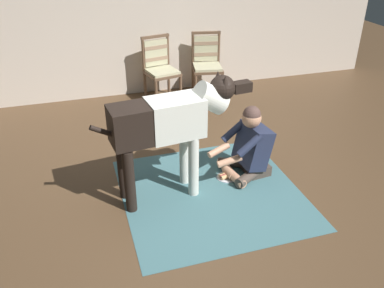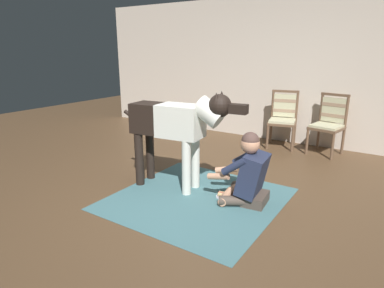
{
  "view_description": "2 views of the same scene",
  "coord_description": "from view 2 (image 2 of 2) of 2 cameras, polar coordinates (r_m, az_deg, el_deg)",
  "views": [
    {
      "loc": [
        -1.11,
        -3.22,
        2.51
      ],
      "look_at": [
        -0.08,
        0.13,
        0.56
      ],
      "focal_mm": 37.9,
      "sensor_mm": 36.0,
      "label": 1
    },
    {
      "loc": [
        1.97,
        -2.93,
        1.67
      ],
      "look_at": [
        -0.01,
        0.1,
        0.63
      ],
      "focal_mm": 30.92,
      "sensor_mm": 36.0,
      "label": 2
    }
  ],
  "objects": [
    {
      "name": "large_dog",
      "position": [
        3.93,
        -2.75,
        3.4
      ],
      "size": [
        1.62,
        0.43,
        1.23
      ],
      "color": "silver",
      "rests_on": "ground"
    },
    {
      "name": "back_wall",
      "position": [
        6.35,
        15.44,
        12.15
      ],
      "size": [
        8.18,
        0.1,
        2.6
      ],
      "primitive_type": "cube",
      "color": "beige",
      "rests_on": "ground"
    },
    {
      "name": "area_rug",
      "position": [
        3.88,
        0.9,
        -9.37
      ],
      "size": [
        1.81,
        1.83,
        0.01
      ],
      "primitive_type": "cube",
      "color": "#426D73",
      "rests_on": "ground"
    },
    {
      "name": "dining_chair_right_of_pair",
      "position": [
        5.83,
        22.61,
        3.66
      ],
      "size": [
        0.54,
        0.54,
        0.98
      ],
      "color": "brown",
      "rests_on": "ground"
    },
    {
      "name": "ground_plane",
      "position": [
        3.9,
        -0.65,
        -9.27
      ],
      "size": [
        14.15,
        14.15,
        0.0
      ],
      "primitive_type": "plane",
      "color": "brown"
    },
    {
      "name": "person_sitting_on_floor",
      "position": [
        3.73,
        9.63,
        -5.19
      ],
      "size": [
        0.69,
        0.57,
        0.82
      ],
      "color": "#4D4037",
      "rests_on": "ground"
    },
    {
      "name": "dining_chair_left_of_pair",
      "position": [
        6.01,
        15.44,
        4.66
      ],
      "size": [
        0.55,
        0.55,
        0.98
      ],
      "color": "brown",
      "rests_on": "ground"
    },
    {
      "name": "hot_dog_on_plate",
      "position": [
        3.92,
        5.79,
        -8.8
      ],
      "size": [
        0.22,
        0.22,
        0.06
      ],
      "color": "silver",
      "rests_on": "ground"
    }
  ]
}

